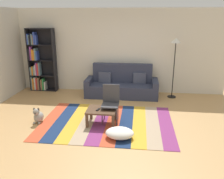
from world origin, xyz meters
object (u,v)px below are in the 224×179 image
folding_chair (111,100)px  pouf (120,133)px  bookshelf (39,63)px  tv_remote (98,110)px  couch (122,85)px  coffee_table (101,112)px  standing_lamp (175,48)px  dog (38,116)px

folding_chair → pouf: bearing=-40.7°
bookshelf → tv_remote: bearing=-45.5°
couch → folding_chair: 1.95m
coffee_table → standing_lamp: (1.89, 2.17, 1.23)m
pouf → dog: dog is taller
pouf → standing_lamp: (1.41, 2.81, 1.42)m
pouf → folding_chair: (-0.29, 0.84, 0.42)m
dog → tv_remote: dog is taller
couch → folding_chair: bearing=-93.4°
pouf → folding_chair: 0.98m
bookshelf → dog: bearing=-68.9°
folding_chair → bookshelf: bearing=170.6°
dog → standing_lamp: size_ratio=0.22×
couch → pouf: bearing=-86.3°
standing_lamp → pouf: bearing=-116.6°
coffee_table → pouf: bearing=-52.8°
bookshelf → standing_lamp: bearing=-3.2°
pouf → coffee_table: bearing=127.2°
coffee_table → tv_remote: bearing=-148.5°
bookshelf → folding_chair: (2.69, -2.22, -0.42)m
bookshelf → pouf: (2.98, -3.06, -0.83)m
couch → dog: size_ratio=5.69×
tv_remote → folding_chair: (0.27, 0.25, 0.15)m
tv_remote → coffee_table: bearing=48.4°
couch → bookshelf: bearing=174.3°
couch → pouf: (0.18, -2.78, -0.22)m
couch → standing_lamp: 1.99m
bookshelf → dog: (0.97, -2.51, -0.79)m
folding_chair → tv_remote: bearing=-107.0°
standing_lamp → folding_chair: standing_lamp is taller
dog → standing_lamp: 4.32m
couch → coffee_table: (-0.31, -2.14, -0.03)m
coffee_table → folding_chair: bearing=46.5°
coffee_table → dog: 1.54m
couch → dog: 2.89m
standing_lamp → coffee_table: bearing=-131.1°
couch → bookshelf: (-2.80, 0.28, 0.61)m
pouf → tv_remote: size_ratio=3.97×
couch → standing_lamp: standing_lamp is taller
pouf → standing_lamp: bearing=63.4°
standing_lamp → folding_chair: bearing=-130.8°
tv_remote → bookshelf: bearing=151.4°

